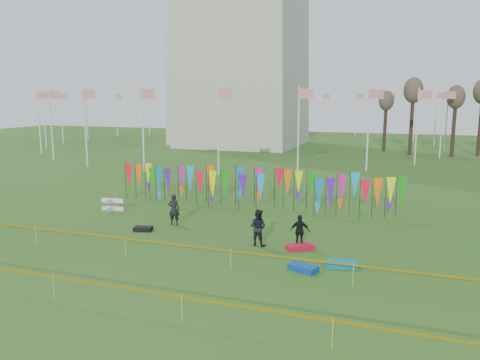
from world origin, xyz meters
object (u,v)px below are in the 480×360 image
(box_kite, at_px, (112,205))
(person_left, at_px, (174,210))
(kite_bag_black, at_px, (143,229))
(kite_bag_teal, at_px, (341,264))
(person_mid, at_px, (258,227))
(person_right, at_px, (300,231))
(kite_bag_red, at_px, (300,247))
(kite_bag_blue, at_px, (303,268))

(box_kite, distance_m, person_left, 5.35)
(box_kite, height_order, kite_bag_black, box_kite)
(box_kite, bearing_deg, kite_bag_teal, -19.21)
(person_mid, bearing_deg, box_kite, -9.44)
(kite_bag_black, relative_size, kite_bag_teal, 0.73)
(box_kite, bearing_deg, person_right, -13.93)
(kite_bag_teal, bearing_deg, box_kite, 160.79)
(person_mid, bearing_deg, kite_bag_teal, 167.29)
(person_mid, height_order, kite_bag_red, person_mid)
(person_right, bearing_deg, box_kite, -25.19)
(person_left, distance_m, person_mid, 5.80)
(person_right, xyz_separation_m, kite_bag_red, (0.11, -0.36, -0.66))
(person_left, xyz_separation_m, kite_bag_red, (7.51, -1.91, -0.74))
(person_left, height_order, kite_bag_black, person_left)
(person_left, xyz_separation_m, kite_bag_black, (-0.98, -1.66, -0.75))
(kite_bag_red, relative_size, kite_bag_black, 1.33)
(person_left, xyz_separation_m, kite_bag_teal, (9.60, -3.57, -0.73))
(box_kite, distance_m, kite_bag_red, 13.08)
(person_left, relative_size, kite_bag_red, 1.38)
(box_kite, bearing_deg, kite_bag_black, -37.91)
(person_right, height_order, kite_bag_black, person_right)
(person_mid, xyz_separation_m, kite_bag_red, (2.04, 0.03, -0.76))
(person_mid, relative_size, person_right, 1.13)
(person_left, relative_size, kite_bag_black, 1.83)
(box_kite, distance_m, kite_bag_blue, 14.64)
(kite_bag_red, bearing_deg, kite_bag_black, 178.29)
(kite_bag_red, bearing_deg, person_mid, -179.23)
(person_left, relative_size, person_mid, 0.98)
(person_left, distance_m, kite_bag_teal, 10.27)
(box_kite, xyz_separation_m, kite_bag_black, (4.12, -3.21, -0.30))
(kite_bag_black, bearing_deg, kite_bag_teal, -10.25)
(kite_bag_blue, bearing_deg, box_kite, 155.47)
(kite_bag_blue, height_order, kite_bag_teal, kite_bag_teal)
(person_mid, bearing_deg, kite_bag_black, 6.34)
(person_right, bearing_deg, person_mid, 0.14)
(person_right, height_order, kite_bag_blue, person_right)
(kite_bag_red, distance_m, kite_bag_black, 8.49)
(person_right, distance_m, kite_bag_teal, 3.06)
(person_left, relative_size, kite_bag_blue, 1.49)
(person_mid, xyz_separation_m, person_right, (1.93, 0.39, -0.10))
(person_left, xyz_separation_m, person_mid, (5.47, -1.94, 0.01))
(kite_bag_black, bearing_deg, kite_bag_red, -1.71)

